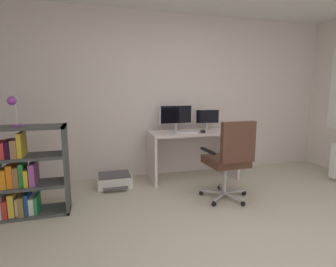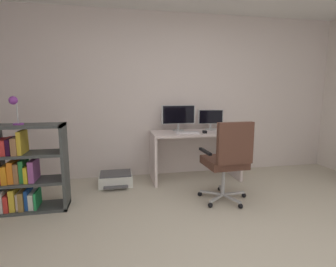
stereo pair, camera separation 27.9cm
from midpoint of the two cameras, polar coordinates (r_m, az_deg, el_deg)
name	(u,v)px [view 2 (the right image)]	position (r m, az deg, el deg)	size (l,w,h in m)	color
ground_plane	(240,256)	(2.57, 18.67, -23.89)	(5.46, 4.63, 0.02)	beige
wall_back	(177,96)	(4.36, 3.79, 8.12)	(5.46, 0.10, 2.58)	silver
desk	(195,145)	(4.11, 7.85, -2.47)	(1.35, 0.60, 0.75)	silver
monitor_main	(178,116)	(4.12, 4.22, 3.89)	(0.54, 0.18, 0.40)	#B2B5B7
monitor_secondary	(211,118)	(4.30, 11.09, 3.29)	(0.40, 0.18, 0.32)	#B2B5B7
keyboard	(187,133)	(3.90, 6.22, 0.19)	(0.34, 0.13, 0.02)	silver
computer_mouse	(205,132)	(3.96, 9.96, 0.34)	(0.06, 0.10, 0.03)	black
office_chair	(228,158)	(3.29, 15.19, -5.13)	(0.61, 0.63, 1.03)	#B7BABC
bookshelf	(25,171)	(3.38, -26.46, -7.36)	(0.74, 0.33, 1.00)	#3E4342
desk_lamp	(14,105)	(3.27, -28.28, 5.39)	(0.13, 0.11, 0.31)	purple
printer	(116,179)	(3.97, -9.28, -9.73)	(0.48, 0.45, 0.19)	silver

